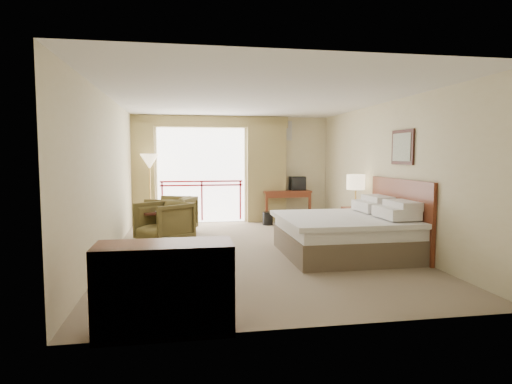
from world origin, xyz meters
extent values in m
plane|color=#81715B|center=(0.00, 0.00, 0.00)|extent=(7.00, 7.00, 0.00)
plane|color=white|center=(0.00, 0.00, 2.70)|extent=(7.00, 7.00, 0.00)
plane|color=beige|center=(0.00, 3.50, 1.35)|extent=(5.00, 0.00, 5.00)
plane|color=beige|center=(0.00, -3.50, 1.35)|extent=(5.00, 0.00, 5.00)
plane|color=beige|center=(-2.50, 0.00, 1.35)|extent=(0.00, 7.00, 7.00)
plane|color=beige|center=(2.50, 0.00, 1.35)|extent=(0.00, 7.00, 7.00)
plane|color=white|center=(-0.80, 3.48, 1.20)|extent=(2.40, 0.00, 2.40)
cube|color=#A00D17|center=(-0.80, 3.46, 0.95)|extent=(2.09, 0.03, 0.04)
cube|color=#A00D17|center=(-0.80, 3.46, 1.05)|extent=(2.09, 0.03, 0.04)
cube|color=#A00D17|center=(-1.79, 3.46, 0.55)|extent=(0.04, 0.03, 1.00)
cube|color=#A00D17|center=(-0.80, 3.46, 0.55)|extent=(0.04, 0.03, 1.00)
cube|color=#A00D17|center=(0.19, 3.46, 0.55)|extent=(0.04, 0.03, 1.00)
cube|color=olive|center=(-2.45, 3.35, 1.25)|extent=(1.00, 0.26, 2.50)
cube|color=olive|center=(0.85, 3.35, 1.25)|extent=(1.00, 0.26, 2.50)
cube|color=olive|center=(-0.80, 3.38, 2.55)|extent=(4.40, 0.22, 0.28)
cube|color=silver|center=(1.30, 3.47, 2.35)|extent=(0.50, 0.04, 0.50)
cube|color=brown|center=(1.45, -0.60, 0.20)|extent=(2.05, 2.00, 0.40)
cube|color=white|center=(1.45, -0.60, 0.50)|extent=(2.01, 1.96, 0.22)
cube|color=white|center=(1.40, -0.60, 0.63)|extent=(2.09, 2.06, 0.08)
cube|color=white|center=(2.15, -1.05, 0.78)|extent=(0.50, 0.75, 0.18)
cube|color=white|center=(2.15, -0.15, 0.78)|extent=(0.50, 0.75, 0.18)
cube|color=white|center=(2.28, -1.05, 0.90)|extent=(0.40, 0.70, 0.14)
cube|color=white|center=(2.28, -0.15, 0.90)|extent=(0.40, 0.70, 0.14)
cube|color=#5C2212|center=(2.46, -0.60, 0.65)|extent=(0.06, 2.10, 1.30)
cube|color=black|center=(2.48, -0.60, 1.85)|extent=(0.03, 0.72, 0.60)
cube|color=silver|center=(2.46, -0.60, 1.85)|extent=(0.01, 0.60, 0.48)
cube|color=#5C2212|center=(2.21, 0.72, 0.32)|extent=(0.46, 0.54, 0.64)
cylinder|color=tan|center=(2.21, 0.77, 0.69)|extent=(0.15, 0.15, 0.04)
cylinder|color=tan|center=(2.21, 0.77, 0.88)|extent=(0.03, 0.03, 0.39)
cylinder|color=#FFE5B2|center=(2.21, 0.77, 1.17)|extent=(0.37, 0.37, 0.31)
cube|color=black|center=(2.16, 0.57, 0.68)|extent=(0.19, 0.15, 0.08)
cube|color=#5C2212|center=(1.37, 3.31, 0.78)|extent=(1.23, 0.60, 0.05)
cube|color=#5C2212|center=(0.81, 3.05, 0.38)|extent=(0.06, 0.06, 0.76)
cube|color=#5C2212|center=(1.94, 3.05, 0.38)|extent=(0.06, 0.06, 0.76)
cube|color=#5C2212|center=(0.81, 3.56, 0.38)|extent=(0.06, 0.06, 0.76)
cube|color=#5C2212|center=(1.94, 3.56, 0.38)|extent=(0.06, 0.06, 0.76)
cube|color=#5C2212|center=(1.37, 3.56, 0.46)|extent=(1.13, 0.03, 0.56)
cube|color=#5C2212|center=(1.37, 3.04, 0.70)|extent=(1.13, 0.03, 0.12)
cube|color=black|center=(1.67, 3.31, 0.98)|extent=(0.39, 0.30, 0.36)
cube|color=black|center=(1.67, 3.16, 0.98)|extent=(0.36, 0.02, 0.29)
cylinder|color=black|center=(1.02, 3.31, 0.92)|extent=(0.14, 0.14, 0.25)
cylinder|color=white|center=(1.17, 3.26, 0.85)|extent=(0.07, 0.07, 0.09)
cylinder|color=black|center=(0.78, 2.75, 0.16)|extent=(0.32, 0.32, 0.32)
imported|color=#493D1A|center=(-1.52, 1.92, 0.00)|extent=(1.17, 1.15, 0.82)
imported|color=#493D1A|center=(-1.65, 0.93, 0.00)|extent=(1.24, 1.23, 0.81)
cylinder|color=black|center=(-1.86, 1.28, 0.56)|extent=(0.53, 0.53, 0.04)
cylinder|color=black|center=(-1.86, 1.28, 0.28)|extent=(0.06, 0.06, 0.53)
cylinder|color=black|center=(-1.86, 1.28, 0.02)|extent=(0.38, 0.38, 0.03)
imported|color=white|center=(-1.86, 1.28, 0.58)|extent=(0.26, 0.28, 0.02)
cylinder|color=tan|center=(-2.05, 2.98, 0.02)|extent=(0.28, 0.28, 0.03)
cylinder|color=tan|center=(-2.05, 2.98, 0.76)|extent=(0.03, 0.03, 1.52)
cone|color=#FFE5B2|center=(-2.05, 2.98, 1.57)|extent=(0.45, 0.45, 0.35)
cube|color=#5C2212|center=(-1.46, -3.35, 0.43)|extent=(1.30, 0.54, 0.87)
cube|color=black|center=(-1.46, -3.62, 0.43)|extent=(1.20, 0.02, 0.76)
camera|label=1|loc=(-1.27, -7.47, 1.71)|focal=30.00mm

